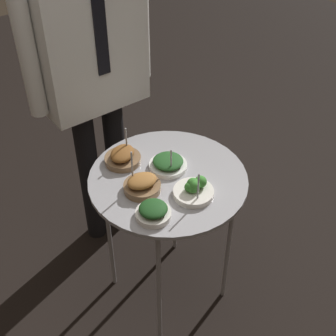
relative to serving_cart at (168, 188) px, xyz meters
name	(u,v)px	position (x,y,z in m)	size (l,w,h in m)	color
ground_plane	(168,288)	(0.00, 0.00, -0.70)	(8.00, 8.00, 0.00)	black
serving_cart	(168,188)	(0.00, 0.00, 0.00)	(0.67, 0.67, 0.76)	#939399
bowl_roast_front_center	(142,185)	(-0.13, 0.00, 0.09)	(0.15, 0.15, 0.18)	brown
bowl_spinach_far_rim	(168,163)	(0.04, 0.05, 0.08)	(0.16, 0.16, 0.13)	white
bowl_spinach_front_right	(153,212)	(-0.18, -0.15, 0.08)	(0.14, 0.14, 0.06)	silver
bowl_roast_back_right	(123,157)	(-0.09, 0.20, 0.09)	(0.16, 0.16, 0.15)	brown
bowl_broccoli_back_left	(194,189)	(0.02, -0.15, 0.09)	(0.16, 0.16, 0.15)	silver
waiter_figure	(90,57)	(-0.01, 0.56, 0.38)	(0.63, 0.24, 1.71)	black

